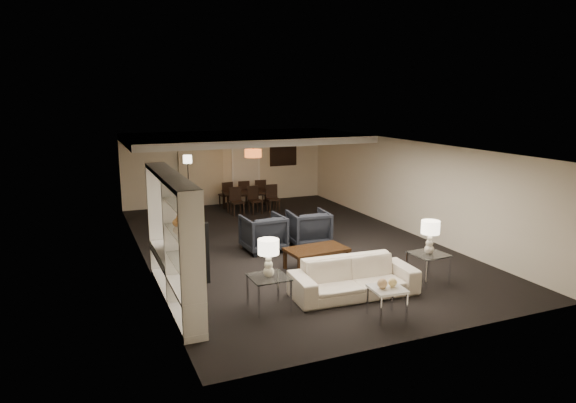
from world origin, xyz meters
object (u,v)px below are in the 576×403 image
Objects in this scene: armchair_left at (263,233)px; table_lamp_right at (430,237)px; sofa at (354,277)px; chair_nr at (273,199)px; side_table_right at (428,268)px; floor_speaker at (206,253)px; armchair_right at (308,228)px; chair_fr at (259,192)px; floor_lamp at (189,185)px; chair_nl at (237,202)px; coffee_table at (316,258)px; chair_nm at (255,200)px; television at (169,238)px; chair_fl at (226,194)px; vase_amber at (177,221)px; marble_table at (387,303)px; dining_table at (249,201)px; vase_blue at (186,260)px; chair_fm at (243,193)px; pendant_light at (253,153)px; table_lamp_left at (269,258)px; side_table_left at (269,293)px.

armchair_left is 4.05m from table_lamp_right.
sofa is 2.73× the size of chair_nr.
side_table_right is 4.45m from floor_speaker.
armchair_right reaches higher than side_table_right.
chair_fr is 0.46× the size of floor_lamp.
coffee_table is at bearing -91.95° from chair_nl.
armchair_right is 3.80m from chair_nm.
television is at bearing -123.25° from chair_nr.
vase_amber is at bearing 61.48° from chair_fl.
sofa is 4.37× the size of marble_table.
sofa is at bearing 84.46° from armchair_right.
floor_speaker reaches higher than dining_table.
chair_nm is (1.12, 3.80, -0.01)m from armchair_left.
television is (-3.13, -0.09, 0.83)m from coffee_table.
chair_nl is at bearing 67.07° from vase_blue.
floor_lamp reaches higher than television.
marble_table is (-0.60, -4.40, -0.17)m from armchair_right.
side_table_right is 0.75× the size of chair_nr.
side_table_right is at bearing 94.44° from chair_fl.
television is 1.27× the size of chair_fl.
chair_fl and chair_fr have the same top height.
chair_fr is (0.60, 1.30, 0.00)m from chair_nm.
coffee_table is at bearing 75.32° from armchair_right.
table_lamp_right reaches higher than armchair_right.
sofa is at bearing -101.65° from chair_nm.
side_table_right is at bearing 113.20° from armchair_right.
chair_fl is (-0.60, 1.30, 0.00)m from chair_nm.
vase_amber is 8.91m from chair_fm.
vase_amber is 0.21× the size of chair_nl.
pendant_light is 0.40× the size of coffee_table.
chair_fl is at bearing 101.94° from table_lamp_right.
chair_nl is at bearing -25.27° from floor_lamp.
chair_nr is (3.51, 5.39, -0.18)m from floor_speaker.
floor_speaker is 1.43× the size of chair_fr.
table_lamp_right is 8.50m from chair_fm.
marble_table is 9.50m from chair_fl.
pendant_light is 0.42× the size of floor_speaker.
dining_table is at bearing -106.83° from armchair_left.
sofa is 3.53× the size of table_lamp_left.
sofa is 1.70m from side_table_right.
chair_fr is (1.20, 0.00, 0.00)m from chair_fl.
pendant_light is 1.63m from chair_nr.
vase_blue is 9.62m from chair_fr.
television is at bearing 140.14° from marble_table.
television is at bearing -155.94° from floor_speaker.
side_table_right is (1.70, 0.00, -0.04)m from sofa.
armchair_right reaches higher than marble_table.
side_table_left is 1.87m from floor_speaker.
floor_speaker reaches higher than chair_fl.
vase_amber is at bearing 176.39° from sofa.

